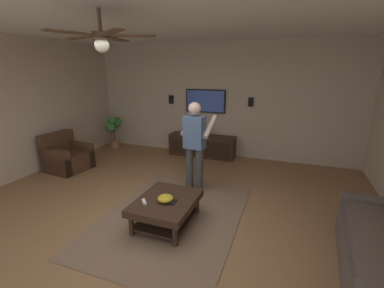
% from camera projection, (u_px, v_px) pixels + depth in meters
% --- Properties ---
extents(ground_plane, '(8.28, 8.28, 0.00)m').
position_uv_depth(ground_plane, '(155.00, 222.00, 3.87)').
color(ground_plane, olive).
extents(wall_back_tv, '(0.10, 6.94, 2.83)m').
position_uv_depth(wall_back_tv, '(219.00, 100.00, 6.64)').
color(wall_back_tv, '#BCA893').
rests_on(wall_back_tv, ground).
extents(ceiling_slab, '(7.10, 6.94, 0.10)m').
position_uv_depth(ceiling_slab, '(146.00, 7.00, 3.08)').
color(ceiling_slab, white).
extents(area_rug, '(2.79, 1.98, 0.01)m').
position_uv_depth(area_rug, '(173.00, 216.00, 4.00)').
color(area_rug, '#7A604C').
rests_on(area_rug, ground).
extents(armchair, '(0.88, 0.89, 0.82)m').
position_uv_depth(armchair, '(67.00, 157.00, 5.85)').
color(armchair, '#472D1E').
rests_on(armchair, ground).
extents(coffee_table, '(1.00, 0.80, 0.40)m').
position_uv_depth(coffee_table, '(166.00, 206.00, 3.74)').
color(coffee_table, '#332116').
rests_on(coffee_table, ground).
extents(media_console, '(0.45, 1.70, 0.55)m').
position_uv_depth(media_console, '(202.00, 146.00, 6.76)').
color(media_console, '#332116').
rests_on(media_console, ground).
extents(tv, '(0.05, 1.04, 0.59)m').
position_uv_depth(tv, '(205.00, 101.00, 6.67)').
color(tv, black).
extents(person_standing, '(0.58, 0.58, 1.64)m').
position_uv_depth(person_standing, '(195.00, 142.00, 4.66)').
color(person_standing, '#3F3F3F').
rests_on(person_standing, ground).
extents(potted_plant_tall, '(0.51, 0.36, 0.91)m').
position_uv_depth(potted_plant_tall, '(114.00, 127.00, 7.42)').
color(potted_plant_tall, '#9E6B4C').
rests_on(potted_plant_tall, ground).
extents(bowl, '(0.22, 0.22, 0.10)m').
position_uv_depth(bowl, '(165.00, 198.00, 3.63)').
color(bowl, gold).
rests_on(bowl, coffee_table).
extents(remote_white, '(0.14, 0.13, 0.02)m').
position_uv_depth(remote_white, '(144.00, 202.00, 3.61)').
color(remote_white, white).
rests_on(remote_white, coffee_table).
extents(remote_black, '(0.15, 0.05, 0.02)m').
position_uv_depth(remote_black, '(174.00, 202.00, 3.60)').
color(remote_black, black).
rests_on(remote_black, coffee_table).
extents(vase_round, '(0.22, 0.22, 0.22)m').
position_uv_depth(vase_round, '(206.00, 131.00, 6.66)').
color(vase_round, gold).
rests_on(vase_round, media_console).
extents(wall_speaker_left, '(0.06, 0.12, 0.22)m').
position_uv_depth(wall_speaker_left, '(251.00, 102.00, 6.29)').
color(wall_speaker_left, black).
extents(wall_speaker_right, '(0.06, 0.12, 0.22)m').
position_uv_depth(wall_speaker_right, '(171.00, 100.00, 7.01)').
color(wall_speaker_right, black).
extents(ceiling_fan, '(1.18, 1.19, 0.46)m').
position_uv_depth(ceiling_fan, '(102.00, 38.00, 2.88)').
color(ceiling_fan, '#4C3828').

